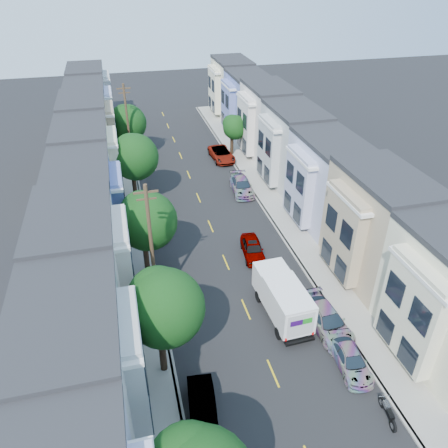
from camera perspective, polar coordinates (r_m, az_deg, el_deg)
name	(u,v)px	position (r m, az deg, el deg)	size (l,w,h in m)	color
ground	(246,309)	(33.04, 2.88, -11.08)	(160.00, 160.00, 0.00)	black
road_slab	(204,211)	(44.81, -2.60, 1.68)	(12.00, 70.00, 0.02)	black
curb_left	(145,218)	(44.17, -10.31, 0.77)	(0.30, 70.00, 0.15)	gray
curb_right	(260,204)	(46.18, 4.77, 2.66)	(0.30, 70.00, 0.15)	gray
sidewalk_left	(132,220)	(44.15, -11.98, 0.55)	(2.60, 70.00, 0.15)	gray
sidewalk_right	(272,202)	(46.58, 6.29, 2.85)	(2.60, 70.00, 0.15)	gray
centerline	(204,211)	(44.82, -2.60, 1.67)	(0.12, 70.00, 0.01)	gold
townhouse_row_left	(92,225)	(44.34, -16.84, -0.17)	(5.00, 70.00, 8.50)	silver
townhouse_row_right	(305,199)	(47.96, 10.56, 3.27)	(5.00, 70.00, 8.50)	silver
tree_b	(163,308)	(25.75, -7.95, -10.86)	(4.70, 4.70, 7.51)	black
tree_c	(146,221)	(34.36, -10.14, 0.33)	(4.70, 4.70, 7.18)	black
tree_d	(134,157)	(44.85, -11.66, 8.52)	(4.69, 4.69, 7.60)	black
tree_e	(127,123)	(56.75, -12.52, 12.72)	(4.56, 4.56, 6.93)	black
tree_far_r	(234,128)	(56.94, 1.34, 12.46)	(3.10, 3.10, 5.22)	black
utility_pole_near	(152,250)	(30.47, -9.40, -3.31)	(1.60, 0.26, 10.00)	#42301E
utility_pole_far	(128,127)	(53.93, -12.41, 12.32)	(1.60, 0.26, 10.00)	#42301E
fedex_truck	(282,297)	(31.76, 7.64, -9.48)	(2.38, 6.18, 2.96)	white
lead_sedan	(253,249)	(37.96, 3.75, -3.23)	(1.70, 4.45, 1.44)	black
parked_left_b	(203,408)	(26.66, -2.82, -22.93)	(1.49, 4.23, 1.41)	black
parked_left_c	(175,294)	(33.47, -6.37, -9.11)	(1.39, 3.94, 1.31)	gray
parked_left_d	(160,228)	(41.31, -8.40, -0.50)	(1.34, 3.79, 1.26)	#5C0B09
parked_right_a	(350,360)	(29.97, 16.20, -16.68)	(1.72, 4.10, 1.23)	#3F4040
parked_right_b	(327,320)	(31.92, 13.26, -12.11)	(2.14, 5.10, 1.53)	silver
parked_right_c	(242,186)	(48.22, 2.31, 4.99)	(2.10, 5.00, 1.50)	black
parked_right_d	(221,154)	(56.34, -0.33, 9.11)	(2.49, 5.40, 1.50)	#080B37
motorcycle	(387,412)	(28.36, 20.55, -21.97)	(0.30, 2.21, 0.88)	black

